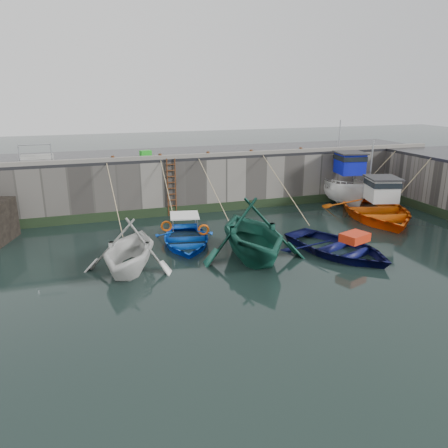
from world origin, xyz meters
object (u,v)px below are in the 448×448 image
object	(u,v)px
bollard_a	(113,159)
bollard_b	(160,156)
fish_crate	(146,153)
bollard_c	(208,154)
bollard_e	(301,150)
ladder	(172,188)
bollard_d	(251,152)
boat_far_white	(344,188)
boat_near_blacktrim	(252,257)
boat_far_orange	(375,209)
boat_near_blue	(186,243)
boat_near_navy	(337,253)
boat_near_white	(130,268)

from	to	relation	value
bollard_a	bollard_b	distance (m)	2.50
fish_crate	bollard_c	size ratio (longest dim) A/B	2.19
bollard_b	bollard_c	distance (m)	2.70
bollard_c	bollard_b	bearing A→B (deg)	180.00
fish_crate	bollard_e	world-z (taller)	fish_crate
bollard_a	bollard_c	world-z (taller)	same
fish_crate	bollard_a	distance (m)	2.24
ladder	bollard_b	size ratio (longest dim) A/B	11.43
fish_crate	bollard_d	xyz separation A→B (m)	(5.90, -1.20, -0.03)
fish_crate	bollard_d	world-z (taller)	fish_crate
boat_far_white	fish_crate	size ratio (longest dim) A/B	10.25
boat_near_blacktrim	boat_far_orange	size ratio (longest dim) A/B	0.67
ladder	fish_crate	distance (m)	2.56
boat_near_blue	fish_crate	xyz separation A→B (m)	(-0.72, 6.25, 3.33)
boat_far_orange	bollard_a	world-z (taller)	boat_far_orange
boat_near_navy	bollard_c	bearing A→B (deg)	92.48
boat_near_navy	bollard_e	bearing A→B (deg)	54.20
fish_crate	bollard_b	world-z (taller)	fish_crate
boat_near_blue	fish_crate	bearing A→B (deg)	107.23
boat_far_white	boat_far_orange	size ratio (longest dim) A/B	0.79
boat_near_white	bollard_c	distance (m)	9.58
boat_near_blue	bollard_d	distance (m)	7.96
boat_near_blue	boat_far_orange	xyz separation A→B (m)	(10.97, 0.91, 0.46)
boat_far_white	fish_crate	distance (m)	12.14
bollard_b	bollard_d	size ratio (longest dim) A/B	1.00
boat_near_white	boat_near_blacktrim	bearing A→B (deg)	17.02
bollard_a	bollard_e	xyz separation A→B (m)	(11.00, 0.00, 0.00)
ladder	boat_far_white	xyz separation A→B (m)	(10.62, -0.58, -0.60)
boat_near_white	bollard_e	bearing A→B (deg)	53.99
ladder	boat_near_blue	bearing A→B (deg)	-94.70
boat_near_blacktrim	boat_far_white	distance (m)	11.04
boat_near_blacktrim	fish_crate	world-z (taller)	fish_crate
bollard_b	boat_near_navy	bearing A→B (deg)	-54.03
ladder	fish_crate	world-z (taller)	fish_crate
boat_far_white	bollard_c	bearing A→B (deg)	-176.62
boat_near_blue	bollard_a	distance (m)	6.57
boat_near_navy	fish_crate	size ratio (longest dim) A/B	8.35
boat_far_orange	bollard_a	distance (m)	14.48
ladder	bollard_c	xyz separation A→B (m)	(2.20, 0.34, 1.71)
boat_near_blacktrim	boat_near_navy	distance (m)	3.76
boat_far_orange	bollard_d	size ratio (longest dim) A/B	28.39
bollard_a	boat_far_white	bearing A→B (deg)	-3.85
boat_near_navy	bollard_a	size ratio (longest dim) A/B	18.25
bollard_c	bollard_d	xyz separation A→B (m)	(2.60, 0.00, 0.00)
boat_far_orange	boat_near_white	bearing A→B (deg)	-151.73
boat_near_white	boat_near_blue	xyz separation A→B (m)	(2.77, 2.18, 0.00)
fish_crate	bollard_e	xyz separation A→B (m)	(9.10, -1.20, -0.03)
boat_near_blue	ladder	bearing A→B (deg)	95.99
bollard_c	bollard_e	size ratio (longest dim) A/B	1.00
boat_near_blacktrim	bollard_b	size ratio (longest dim) A/B	19.00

